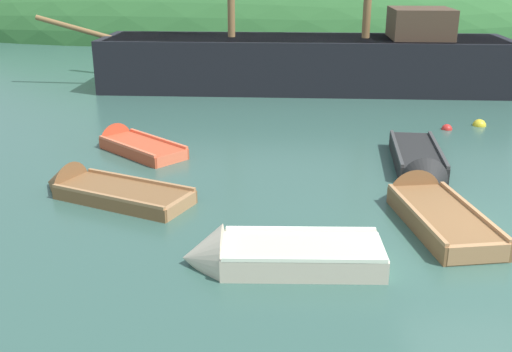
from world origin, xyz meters
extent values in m
plane|color=#33564C|center=(0.00, 0.00, 0.00)|extent=(120.00, 120.00, 0.00)
ellipsoid|color=#2D602D|center=(-5.03, 35.14, 0.00)|extent=(45.46, 20.66, 12.11)
cube|color=black|center=(-2.40, 13.54, 0.59)|extent=(15.62, 4.31, 2.78)
cube|color=#997A51|center=(-2.40, 13.54, 1.93)|extent=(14.98, 4.00, 0.10)
cylinder|color=olive|center=(-11.30, 14.08, 2.28)|extent=(2.96, 0.38, 0.97)
cube|color=#4C3828|center=(1.92, 13.28, 2.53)|extent=(2.34, 2.50, 1.10)
cube|color=beige|center=(-3.47, -0.92, 0.13)|extent=(2.66, 1.26, 0.49)
cone|color=beige|center=(-5.13, -0.89, 0.13)|extent=(0.69, 1.16, 1.15)
cube|color=white|center=(-2.20, -0.94, 0.20)|extent=(0.14, 1.09, 0.35)
cube|color=white|center=(-3.94, -0.91, 0.31)|extent=(0.20, 1.11, 0.05)
cube|color=white|center=(-3.01, -0.93, 0.31)|extent=(0.20, 1.11, 0.05)
cube|color=white|center=(-3.46, -0.36, 0.40)|extent=(2.59, 0.13, 0.07)
cube|color=white|center=(-3.48, -1.48, 0.40)|extent=(2.59, 0.13, 0.07)
cube|color=brown|center=(-0.72, 0.52, 0.11)|extent=(1.56, 2.98, 0.47)
cone|color=brown|center=(-0.95, 2.29, 0.11)|extent=(1.22, 0.84, 1.14)
cube|color=#AE7B4F|center=(-0.54, -0.84, 0.18)|extent=(1.09, 0.26, 0.33)
cube|color=#AE7B4F|center=(-0.78, 1.02, 0.29)|extent=(1.12, 0.32, 0.05)
cube|color=#AE7B4F|center=(-0.66, 0.03, 0.29)|extent=(1.12, 0.32, 0.05)
cube|color=#AE7B4F|center=(-0.16, 0.60, 0.38)|extent=(0.43, 2.79, 0.07)
cube|color=#AE7B4F|center=(-1.28, 0.45, 0.38)|extent=(0.43, 2.79, 0.07)
cube|color=brown|center=(-7.00, 1.93, 0.07)|extent=(3.09, 2.33, 0.39)
cone|color=brown|center=(-8.60, 2.72, 0.07)|extent=(1.13, 1.32, 1.13)
cube|color=#AE7B4F|center=(-5.77, 1.32, 0.13)|extent=(0.58, 1.01, 0.27)
cube|color=#AE7B4F|center=(-7.45, 2.15, 0.21)|extent=(0.64, 1.06, 0.05)
cube|color=#AE7B4F|center=(-6.56, 1.71, 0.21)|extent=(0.64, 1.06, 0.05)
cube|color=#AE7B4F|center=(-6.76, 2.43, 0.30)|extent=(2.55, 1.31, 0.07)
cube|color=#AE7B4F|center=(-7.25, 1.43, 0.30)|extent=(2.55, 1.31, 0.07)
cube|color=black|center=(-0.26, 4.33, 0.14)|extent=(1.45, 3.10, 0.52)
cone|color=black|center=(-0.50, 2.49, 0.14)|extent=(1.11, 0.86, 1.03)
cube|color=#3B3B3B|center=(-0.08, 5.77, 0.21)|extent=(0.98, 0.24, 0.36)
cube|color=#3B3B3B|center=(-0.33, 3.81, 0.34)|extent=(1.01, 0.30, 0.05)
cube|color=#3B3B3B|center=(-0.20, 4.85, 0.34)|extent=(1.01, 0.30, 0.05)
cube|color=#3B3B3B|center=(-0.76, 4.40, 0.43)|extent=(0.45, 2.92, 0.07)
cube|color=#3B3B3B|center=(0.23, 4.27, 0.43)|extent=(0.45, 2.92, 0.07)
cube|color=#C64C2D|center=(-7.20, 5.21, 0.08)|extent=(2.53, 2.50, 0.39)
cone|color=#C64C2D|center=(-8.31, 6.31, 0.08)|extent=(1.16, 1.17, 1.01)
cube|color=#FF6E48|center=(-6.34, 4.38, 0.14)|extent=(0.76, 0.77, 0.28)
cube|color=#FF6E48|center=(-7.51, 5.52, 0.21)|extent=(0.81, 0.83, 0.05)
cube|color=#FF6E48|center=(-6.89, 4.91, 0.21)|extent=(0.81, 0.83, 0.05)
cube|color=#FF6E48|center=(-6.85, 5.57, 0.30)|extent=(1.80, 1.77, 0.07)
cube|color=#FF6E48|center=(-7.54, 4.86, 0.30)|extent=(1.80, 1.77, 0.07)
sphere|color=red|center=(1.47, 7.57, 0.00)|extent=(0.32, 0.32, 0.32)
sphere|color=yellow|center=(2.59, 8.00, 0.00)|extent=(0.40, 0.40, 0.40)
camera|label=1|loc=(-4.24, -9.82, 4.80)|focal=42.25mm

